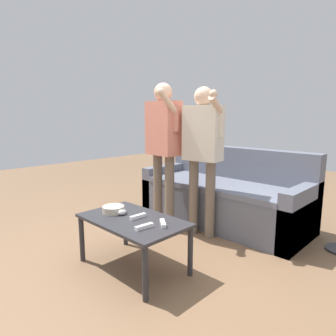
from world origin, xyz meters
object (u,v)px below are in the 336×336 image
Objects in this scene: game_remote_wand_far at (138,216)px; game_remote_wand_spare at (163,223)px; couch at (224,196)px; player_left at (163,139)px; player_center at (203,144)px; coffee_table at (133,225)px; game_remote_wand_near at (144,227)px; game_remote_nunchuk at (122,212)px; snack_bowl at (113,209)px.

game_remote_wand_spare is (0.27, 0.03, 0.00)m from game_remote_wand_far.
couch is 1.22× the size of player_left.
player_center reaches higher than game_remote_wand_spare.
coffee_table is 6.46× the size of game_remote_wand_spare.
game_remote_wand_near reaches higher than coffee_table.
player_left reaches higher than game_remote_nunchuk.
couch reaches higher than game_remote_wand_far.
game_remote_wand_spare is (0.05, 0.15, 0.00)m from game_remote_wand_near.
game_remote_wand_spare is at bearing 9.56° from game_remote_nunchuk.
snack_bowl reaches higher than game_remote_wand_spare.
couch is 1.06m from player_left.
player_center is 1.08m from game_remote_wand_far.
coffee_table is (0.10, -1.51, 0.07)m from couch.
snack_bowl is 1.35× the size of game_remote_wand_spare.
player_center is (-0.03, 0.97, 0.61)m from coffee_table.
game_remote_wand_far is at bearing -57.84° from player_left.
couch is at bearing 96.99° from player_center.
coffee_table is 1.15m from player_center.
game_remote_nunchuk is 0.44m from game_remote_wand_spare.
game_remote_wand_spare is at bearing 13.86° from coffee_table.
couch is 0.87m from player_center.
couch is at bearing 101.83° from game_remote_wand_near.
player_center is (0.45, 0.13, -0.04)m from player_left.
player_center is at bearing 77.74° from snack_bowl.
player_center is at bearing 16.19° from player_left.
player_left reaches higher than game_remote_wand_spare.
player_left is at bearing 122.16° from game_remote_wand_far.
couch reaches higher than game_remote_wand_spare.
player_center is (0.22, 0.99, 0.53)m from snack_bowl.
game_remote_wand_spare reaches higher than coffee_table.
game_remote_wand_far is (0.17, 0.04, -0.01)m from game_remote_nunchuk.
couch reaches higher than game_remote_nunchuk.
game_remote_nunchuk is 0.56× the size of game_remote_wand_far.
player_center is at bearing 109.47° from game_remote_wand_spare.
game_remote_wand_spare is at bearing 70.76° from game_remote_wand_near.
snack_bowl is at bearing -170.39° from game_remote_nunchuk.
coffee_table is 5.90× the size of game_remote_wand_far.
player_center is 1.10m from game_remote_wand_spare.
game_remote_wand_far is (-0.21, 0.12, 0.00)m from game_remote_wand_near.
snack_bowl reaches higher than game_remote_wand_far.
game_remote_nunchuk is at bearing 9.61° from snack_bowl.
snack_bowl is at bearing -170.43° from game_remote_wand_spare.
game_remote_nunchuk is at bearing -166.48° from game_remote_wand_far.
game_remote_nunchuk is 0.17m from game_remote_wand_far.
player_left reaches higher than player_center.
snack_bowl is at bearing -175.48° from coffee_table.
game_remote_wand_near is (0.48, -0.06, -0.01)m from snack_bowl.
game_remote_wand_far is at bearing 12.04° from snack_bowl.
player_left reaches higher than snack_bowl.
couch is at bearing 88.24° from game_remote_nunchuk.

